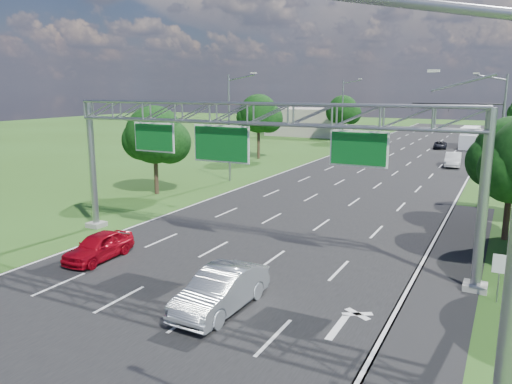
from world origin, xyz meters
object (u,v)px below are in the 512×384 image
Objects in this scene: regulatory_sign at (500,268)px; silver_sedan at (221,290)px; sign_gantry at (252,125)px; box_truck at (470,138)px; red_coupe at (99,246)px; traffic_signal at (475,114)px.

regulatory_sign reaches higher than silver_sedan.
sign_gantry is 9.40m from silver_sedan.
sign_gantry is at bearing -94.81° from box_truck.
regulatory_sign is 0.26× the size of box_truck.
box_truck is at bearing 95.49° from regulatory_sign.
sign_gantry is at bearing 32.06° from red_coupe.
regulatory_sign is 54.37m from traffic_signal.
sign_gantry is 1.92× the size of traffic_signal.
box_truck is (-0.78, 5.33, -3.71)m from traffic_signal.
regulatory_sign is at bearing -84.80° from traffic_signal.
sign_gantry reaches higher than regulatory_sign.
traffic_signal reaches higher than regulatory_sign.
traffic_signal is 59.37m from red_coupe.
traffic_signal reaches higher than box_truck.
box_truck is (4.18, 65.20, 0.61)m from silver_sedan.
box_truck is at bearing 83.77° from sign_gantry.
regulatory_sign is 0.50× the size of red_coupe.
box_truck reaches higher than regulatory_sign.
regulatory_sign reaches higher than red_coupe.
regulatory_sign is at bearing -83.09° from box_truck.
silver_sedan is 0.64× the size of box_truck.
red_coupe is (-18.68, -3.56, -0.79)m from regulatory_sign.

